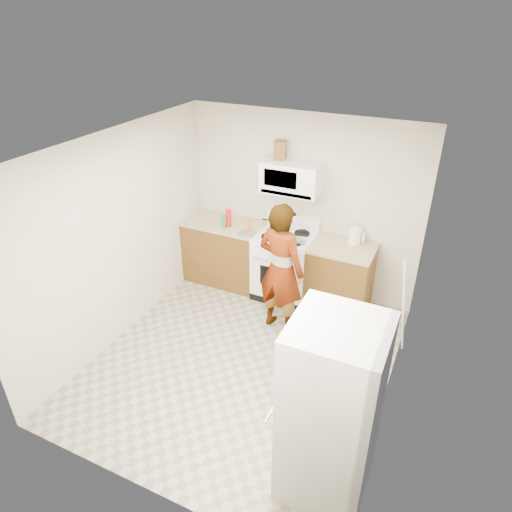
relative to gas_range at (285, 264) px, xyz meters
The scene contains 20 objects.
floor 1.56m from the gas_range, 86.14° to the right, with size 3.60×3.60×0.00m, color gray.
back_wall 0.83m from the gas_range, 72.00° to the left, with size 3.20×0.02×2.50m, color beige.
right_wall 2.37m from the gas_range, 41.25° to the right, with size 0.02×3.60×2.50m, color beige.
cabinet_left 0.94m from the gas_range, behind, with size 1.12×0.62×0.90m, color brown.
counter_left 1.03m from the gas_range, behind, with size 1.14×0.64×0.04m, color tan.
cabinet_right 0.78m from the gas_range, ahead, with size 0.80×0.62×0.90m, color brown.
counter_right 0.89m from the gas_range, ahead, with size 0.82×0.64×0.04m, color tan.
gas_range is the anchor object (origin of this frame).
microwave 1.22m from the gas_range, 90.00° to the left, with size 0.76×0.38×0.40m, color white.
person 0.85m from the gas_range, 72.27° to the right, with size 0.62×0.41×1.71m, color tan.
fridge 2.95m from the gas_range, 61.06° to the right, with size 0.70×0.70×1.70m, color silver.
kettle 1.05m from the gas_range, 10.70° to the left, with size 0.17×0.17×0.20m, color white.
jug 1.56m from the gas_range, 136.35° to the left, with size 0.14×0.14×0.24m, color brown.
saucepan 0.56m from the gas_range, 145.27° to the left, with size 0.23×0.23×0.13m, color silver.
tray 0.52m from the gas_range, 31.77° to the right, with size 0.25×0.16×0.05m, color silver.
bottle_spray 1.00m from the gas_range, behind, with size 0.07×0.07×0.25m, color red.
bottle_hot_sauce 0.74m from the gas_range, behind, with size 0.05×0.05×0.15m, color #FB571B.
bottle_green_cap 1.03m from the gas_range, 169.78° to the right, with size 0.06×0.06×0.19m, color #198B19.
pot_lid 0.70m from the gas_range, 160.97° to the right, with size 0.26×0.26×0.01m, color white.
broom 1.79m from the gas_range, 19.98° to the right, with size 0.03×0.03×1.31m, color silver.
Camera 1 is at (1.86, -3.61, 3.66)m, focal length 32.00 mm.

